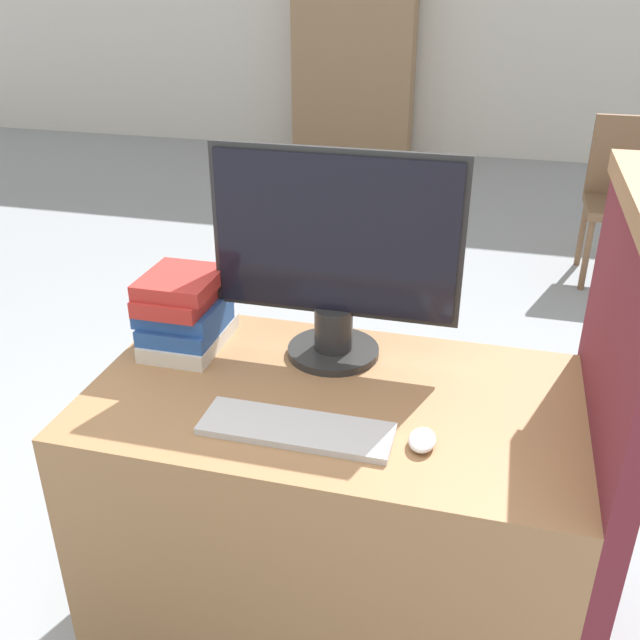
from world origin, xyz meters
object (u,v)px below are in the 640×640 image
at_px(monitor, 334,256).
at_px(mouse, 422,440).
at_px(book_stack, 184,311).
at_px(keyboard, 296,429).
at_px(far_chair, 627,191).

height_order(monitor, mouse, monitor).
bearing_deg(book_stack, mouse, -23.37).
height_order(keyboard, mouse, mouse).
xyz_separation_m(monitor, far_chair, (1.06, 2.69, -0.53)).
bearing_deg(keyboard, book_stack, 142.02).
bearing_deg(monitor, keyboard, -89.41).
bearing_deg(far_chair, keyboard, -123.86).
bearing_deg(monitor, mouse, -50.77).
bearing_deg(book_stack, keyboard, -37.98).
xyz_separation_m(keyboard, book_stack, (-0.39, 0.30, 0.09)).
relative_size(monitor, far_chair, 0.67).
relative_size(monitor, mouse, 7.19).
bearing_deg(mouse, monitor, 129.23).
xyz_separation_m(keyboard, mouse, (0.27, 0.02, 0.01)).
distance_m(monitor, book_stack, 0.42).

